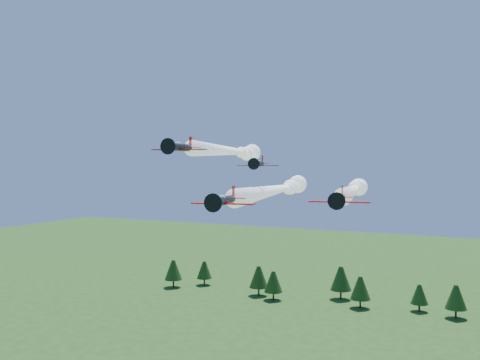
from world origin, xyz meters
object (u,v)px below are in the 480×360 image
at_px(plane_left, 232,151).
at_px(plane_slot, 258,164).
at_px(plane_lead, 277,190).
at_px(plane_right, 354,190).

height_order(plane_left, plane_slot, plane_left).
xyz_separation_m(plane_lead, plane_slot, (1.79, -12.06, 4.50)).
height_order(plane_left, plane_right, plane_left).
bearing_deg(plane_left, plane_right, 2.10).
bearing_deg(plane_right, plane_left, -178.98).
relative_size(plane_lead, plane_slot, 7.55).
bearing_deg(plane_lead, plane_slot, -91.21).
xyz_separation_m(plane_lead, plane_right, (10.91, 10.31, -0.22)).
bearing_deg(plane_slot, plane_lead, 86.11).
xyz_separation_m(plane_left, plane_right, (22.77, 4.62, -7.20)).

